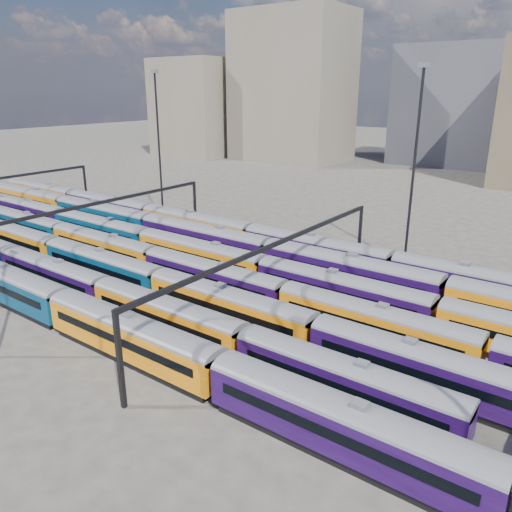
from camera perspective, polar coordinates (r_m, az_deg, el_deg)
The scene contains 12 objects.
ground at distance 58.72m, azimuth -5.93°, elevation -4.16°, with size 500.00×500.00×0.00m, color #3D3833.
rake_0 at distance 38.45m, azimuth -4.09°, elevation -12.89°, with size 121.13×2.95×4.97m.
rake_1 at distance 62.74m, azimuth -22.21°, elevation -1.62°, with size 93.42×2.74×4.60m.
rake_2 at distance 55.87m, azimuth -11.01°, elevation -2.83°, with size 117.87×2.88×4.83m.
rake_3 at distance 56.94m, azimuth -5.01°, elevation -2.14°, with size 136.79×2.86×4.80m.
rake_4 at distance 53.63m, azimuth 9.70°, elevation -3.60°, with size 141.13×2.95×4.96m.
rake_5 at distance 70.45m, azimuth -5.99°, elevation 2.24°, with size 155.25×3.24×5.47m.
rake_6 at distance 71.42m, azimuth -0.63°, elevation 2.46°, with size 126.86×3.09×5.21m.
gantry_1 at distance 71.12m, azimuth -18.20°, elevation 4.83°, with size 0.35×40.35×8.03m.
gantry_2 at distance 50.48m, azimuth 2.27°, elevation 0.29°, with size 0.35×40.35×8.03m.
mast_1 at distance 91.36m, azimuth -11.07°, elevation 12.88°, with size 1.40×0.50×25.60m.
mast_3 at distance 67.88m, azimuth 17.68°, elevation 10.44°, with size 1.40×0.50×25.60m.
Camera 1 is at (36.83, -39.68, 22.74)m, focal length 35.00 mm.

